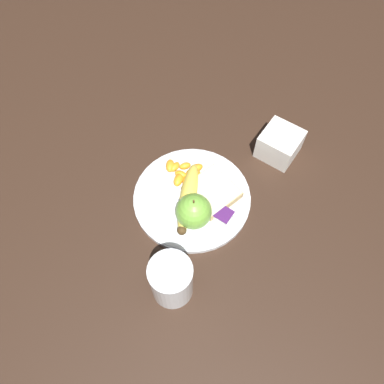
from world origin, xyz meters
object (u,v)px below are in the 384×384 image
(plate, at_px, (192,197))
(jam_packet, at_px, (222,215))
(juice_glass, at_px, (172,281))
(bread_slice, at_px, (212,192))
(condiment_caddy, at_px, (280,144))
(fork, at_px, (188,195))
(apple, at_px, (194,211))
(banana, at_px, (188,198))

(plate, distance_m, jam_packet, 0.09)
(juice_glass, height_order, bread_slice, juice_glass)
(jam_packet, distance_m, condiment_caddy, 0.24)
(plate, distance_m, fork, 0.01)
(fork, bearing_deg, bread_slice, -13.98)
(apple, xyz_separation_m, condiment_caddy, (-0.06, -0.27, -0.02))
(juice_glass, relative_size, condiment_caddy, 1.30)
(apple, height_order, jam_packet, apple)
(banana, bearing_deg, apple, 140.88)
(juice_glass, bearing_deg, fork, -63.48)
(banana, relative_size, jam_packet, 3.96)
(banana, relative_size, fork, 1.05)
(banana, bearing_deg, jam_packet, -172.22)
(plate, distance_m, bread_slice, 0.05)
(plate, bearing_deg, bread_slice, -138.53)
(apple, bearing_deg, juice_glass, 108.65)
(bread_slice, bearing_deg, juice_glass, 102.88)
(plate, xyz_separation_m, juice_glass, (-0.09, 0.19, 0.05))
(plate, bearing_deg, condiment_caddy, -113.42)
(plate, bearing_deg, banana, 92.80)
(fork, bearing_deg, plate, -34.05)
(banana, distance_m, jam_packet, 0.08)
(juice_glass, xyz_separation_m, fork, (0.10, -0.19, -0.04))
(fork, height_order, jam_packet, jam_packet)
(apple, bearing_deg, jam_packet, -140.07)
(apple, xyz_separation_m, fork, (0.05, -0.04, -0.04))
(apple, bearing_deg, banana, -39.12)
(juice_glass, distance_m, condiment_caddy, 0.42)
(fork, relative_size, jam_packet, 3.76)
(condiment_caddy, bearing_deg, apple, 77.05)
(fork, height_order, condiment_caddy, condiment_caddy)
(banana, bearing_deg, juice_glass, 115.73)
(juice_glass, distance_m, banana, 0.20)
(banana, relative_size, bread_slice, 1.40)
(banana, height_order, condiment_caddy, condiment_caddy)
(plate, relative_size, bread_slice, 2.15)
(juice_glass, relative_size, jam_packet, 2.58)
(juice_glass, xyz_separation_m, apple, (0.05, -0.15, -0.00))
(plate, height_order, bread_slice, bread_slice)
(plate, height_order, banana, banana)
(fork, xyz_separation_m, jam_packet, (-0.09, 0.00, 0.01))
(apple, height_order, bread_slice, apple)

